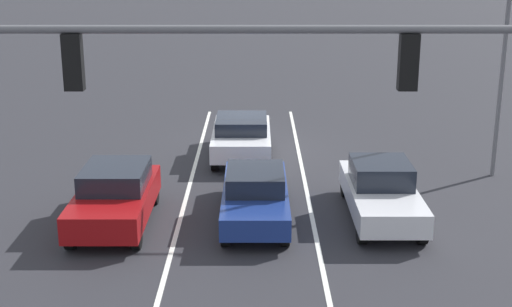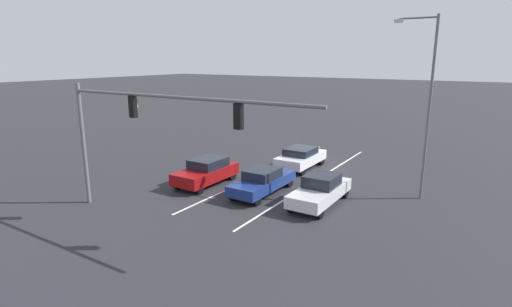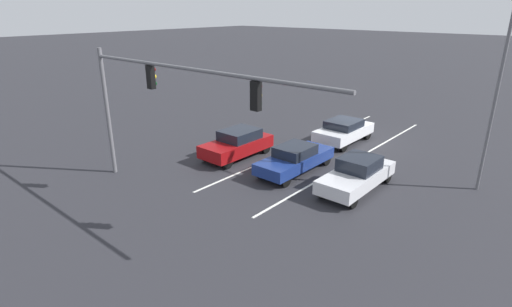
% 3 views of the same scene
% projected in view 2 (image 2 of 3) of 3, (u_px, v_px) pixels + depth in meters
% --- Properties ---
extents(ground_plane, '(240.00, 240.00, 0.00)m').
position_uv_depth(ground_plane, '(309.00, 166.00, 27.54)').
color(ground_plane, '#28282D').
extents(lane_stripe_left_divider, '(0.12, 17.57, 0.01)m').
position_uv_depth(lane_stripe_left_divider, '(316.00, 180.00, 24.33)').
color(lane_stripe_left_divider, silver).
rests_on(lane_stripe_left_divider, ground_plane).
extents(lane_stripe_center_divider, '(0.12, 17.57, 0.01)m').
position_uv_depth(lane_stripe_center_divider, '(266.00, 171.00, 26.16)').
color(lane_stripe_center_divider, silver).
rests_on(lane_stripe_center_divider, ground_plane).
extents(car_maroon_rightlane_front, '(1.84, 4.21, 1.52)m').
position_uv_depth(car_maroon_rightlane_front, '(206.00, 171.00, 23.41)').
color(car_maroon_rightlane_front, maroon).
rests_on(car_maroon_rightlane_front, ground_plane).
extents(car_silver_leftlane_front, '(1.73, 4.52, 1.53)m').
position_uv_depth(car_silver_leftlane_front, '(320.00, 190.00, 20.17)').
color(car_silver_leftlane_front, silver).
rests_on(car_silver_leftlane_front, ground_plane).
extents(car_navy_midlane_front, '(1.71, 4.69, 1.38)m').
position_uv_depth(car_navy_midlane_front, '(263.00, 181.00, 21.82)').
color(car_navy_midlane_front, navy).
rests_on(car_navy_midlane_front, ground_plane).
extents(car_white_midlane_second, '(1.95, 4.24, 1.42)m').
position_uv_depth(car_white_midlane_second, '(301.00, 157.00, 26.80)').
color(car_white_midlane_second, silver).
rests_on(car_white_midlane_second, ground_plane).
extents(traffic_signal_gantry, '(12.89, 0.37, 6.10)m').
position_uv_depth(traffic_signal_gantry, '(139.00, 120.00, 17.37)').
color(traffic_signal_gantry, slate).
rests_on(traffic_signal_gantry, ground_plane).
extents(street_lamp_left_shoulder, '(2.11, 0.24, 9.32)m').
position_uv_depth(street_lamp_left_shoulder, '(426.00, 98.00, 20.03)').
color(street_lamp_left_shoulder, slate).
rests_on(street_lamp_left_shoulder, ground_plane).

